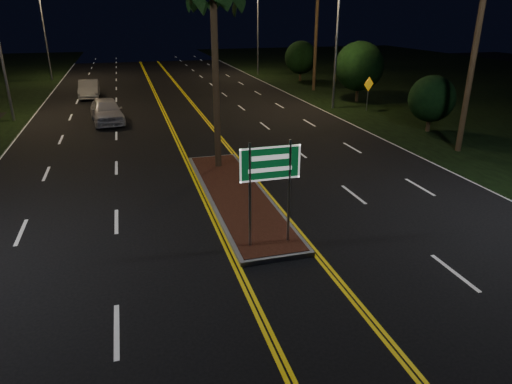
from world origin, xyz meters
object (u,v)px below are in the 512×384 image
object	(u,v)px
car_near	(106,109)
median_island	(237,195)
shrub_mid	(359,66)
shrub_near	(432,99)
warning_sign	(368,89)
streetlight_left_mid	(3,30)
shrub_far	(301,57)
highway_sign	(270,173)
car_far	(89,88)
streetlight_right_mid	(333,27)
streetlight_left_far	(47,22)
streetlight_right_far	(255,22)

from	to	relation	value
car_near	median_island	bearing A→B (deg)	-78.09
shrub_mid	shrub_near	bearing A→B (deg)	-92.86
car_near	warning_sign	bearing A→B (deg)	-10.44
car_near	warning_sign	size ratio (longest dim) A/B	2.29
median_island	streetlight_left_mid	distance (m)	20.80
shrub_far	car_near	xyz separation A→B (m)	(-18.81, -14.38, -1.43)
highway_sign	shrub_far	distance (m)	35.96
shrub_mid	car_near	size ratio (longest dim) A/B	0.84
streetlight_left_mid	car_far	size ratio (longest dim) A/B	1.79
streetlight_right_mid	shrub_near	world-z (taller)	streetlight_right_mid
streetlight_left_mid	shrub_mid	bearing A→B (deg)	0.00
shrub_mid	car_far	bearing A→B (deg)	159.82
streetlight_left_far	shrub_near	distance (m)	38.67
shrub_mid	highway_sign	bearing A→B (deg)	-123.44
streetlight_right_mid	car_far	xyz separation A→B (m)	(-17.21, 9.57, -4.82)
car_near	shrub_far	bearing A→B (deg)	30.40
streetlight_right_far	shrub_near	distance (m)	28.39
streetlight_left_mid	shrub_mid	size ratio (longest dim) A/B	1.95
streetlight_left_far	shrub_mid	bearing A→B (deg)	-39.10
streetlight_right_mid	warning_sign	size ratio (longest dim) A/B	3.77
streetlight_right_far	shrub_mid	xyz separation A→B (m)	(3.39, -18.00, -2.93)
car_near	streetlight_right_mid	bearing A→B (deg)	-5.61
car_near	car_far	distance (m)	10.07
streetlight_left_far	warning_sign	xyz separation A→B (m)	(23.61, -23.46, -4.11)
car_far	median_island	bearing A→B (deg)	-75.36
shrub_near	car_far	world-z (taller)	shrub_near
highway_sign	car_far	bearing A→B (deg)	102.91
streetlight_left_far	car_far	size ratio (longest dim) A/B	1.79
streetlight_right_far	shrub_mid	world-z (taller)	streetlight_right_far
shrub_mid	shrub_far	xyz separation A→B (m)	(-0.20, 12.00, -0.39)
highway_sign	streetlight_right_far	bearing A→B (deg)	74.85
car_near	shrub_mid	bearing A→B (deg)	0.14
median_island	streetlight_right_mid	bearing A→B (deg)	54.72
streetlight_right_far	shrub_far	bearing A→B (deg)	-62.02
streetlight_right_mid	warning_sign	distance (m)	4.97
streetlight_left_far	shrub_near	world-z (taller)	streetlight_left_far
streetlight_left_mid	shrub_mid	xyz separation A→B (m)	(24.61, 0.00, -2.93)
streetlight_right_mid	median_island	bearing A→B (deg)	-125.28
median_island	shrub_mid	world-z (taller)	shrub_mid
streetlight_left_far	warning_sign	distance (m)	33.54
warning_sign	shrub_near	bearing A→B (deg)	-108.64
median_island	shrub_far	size ratio (longest dim) A/B	2.59
median_island	streetlight_left_far	bearing A→B (deg)	106.00
streetlight_left_mid	streetlight_right_mid	bearing A→B (deg)	-5.38
shrub_far	car_far	distance (m)	20.92
highway_sign	streetlight_right_far	size ratio (longest dim) A/B	0.36
streetlight_right_far	streetlight_left_mid	bearing A→B (deg)	-139.70
car_far	warning_sign	xyz separation A→B (m)	(19.59, -11.03, 0.71)
warning_sign	streetlight_left_mid	bearing A→B (deg)	148.64
warning_sign	shrub_far	bearing A→B (deg)	64.02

